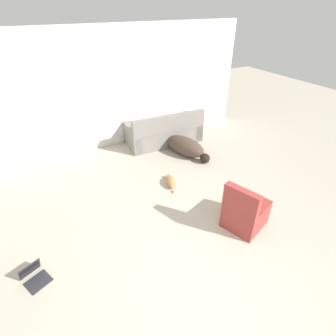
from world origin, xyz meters
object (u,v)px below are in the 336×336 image
object	(u,v)px
couch	(164,133)
dog	(186,147)
laptop_open	(33,275)
side_chair	(245,212)
cat	(171,181)

from	to	relation	value
couch	dog	world-z (taller)	couch
dog	laptop_open	distance (m)	4.09
side_chair	cat	bearing A→B (deg)	-1.52
dog	cat	bearing A→B (deg)	-62.62
dog	laptop_open	xyz separation A→B (m)	(-3.60, -1.93, -0.12)
couch	laptop_open	xyz separation A→B (m)	(-3.44, -2.73, -0.20)
dog	side_chair	size ratio (longest dim) A/B	1.76
couch	laptop_open	distance (m)	4.39
couch	cat	bearing A→B (deg)	69.38
dog	cat	size ratio (longest dim) A/B	2.67
cat	side_chair	distance (m)	1.68
couch	side_chair	xyz separation A→B (m)	(-0.27, -3.32, 0.01)
couch	cat	xyz separation A→B (m)	(-0.76, -1.72, -0.21)
couch	side_chair	bearing A→B (deg)	88.66
cat	dog	bearing A→B (deg)	-25.52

